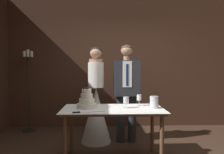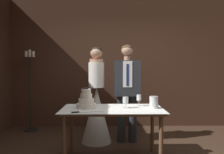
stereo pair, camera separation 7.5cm
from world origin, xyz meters
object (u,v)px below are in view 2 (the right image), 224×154
(cake_table, at_px, (112,114))
(candle_stand, at_px, (30,89))
(tiered_cake, at_px, (86,101))
(hurricane_candle, at_px, (154,103))
(wine_glass_middle, at_px, (126,101))
(groom, at_px, (127,87))
(cake_knife, at_px, (82,112))
(wine_glass_near, at_px, (139,98))
(bride, at_px, (97,107))

(cake_table, xyz_separation_m, candle_stand, (-1.72, 1.50, 0.21))
(cake_table, height_order, tiered_cake, tiered_cake)
(hurricane_candle, bearing_deg, wine_glass_middle, 176.93)
(tiered_cake, bearing_deg, hurricane_candle, -2.20)
(cake_table, distance_m, groom, 0.87)
(cake_knife, height_order, candle_stand, candle_stand)
(cake_table, xyz_separation_m, tiered_cake, (-0.38, 0.04, 0.19))
(wine_glass_near, distance_m, bride, 0.93)
(cake_table, relative_size, groom, 0.84)
(wine_glass_near, xyz_separation_m, bride, (-0.69, 0.57, -0.25))
(wine_glass_middle, distance_m, groom, 0.76)
(wine_glass_middle, height_order, candle_stand, candle_stand)
(bride, xyz_separation_m, candle_stand, (-1.45, 0.73, 0.25))
(hurricane_candle, height_order, bride, bride)
(cake_knife, distance_m, wine_glass_middle, 0.69)
(hurricane_candle, distance_m, candle_stand, 2.76)
(cake_table, xyz_separation_m, bride, (-0.27, 0.76, -0.04))
(wine_glass_near, relative_size, candle_stand, 0.10)
(hurricane_candle, relative_size, candle_stand, 0.10)
(wine_glass_middle, distance_m, candle_stand, 2.41)
(hurricane_candle, xyz_separation_m, groom, (-0.33, 0.76, 0.15))
(wine_glass_middle, relative_size, groom, 0.09)
(hurricane_candle, relative_size, groom, 0.10)
(candle_stand, bearing_deg, tiered_cake, -47.42)
(cake_knife, bearing_deg, hurricane_candle, -0.11)
(tiered_cake, height_order, bride, bride)
(tiered_cake, xyz_separation_m, groom, (0.66, 0.73, 0.13))
(cake_knife, distance_m, groom, 1.28)
(wine_glass_middle, distance_m, hurricane_candle, 0.41)
(groom, height_order, candle_stand, groom)
(cake_table, xyz_separation_m, groom, (0.27, 0.76, 0.32))
(bride, bearing_deg, cake_knife, -97.22)
(wine_glass_near, distance_m, hurricane_candle, 0.27)
(wine_glass_near, distance_m, candle_stand, 2.50)
(cake_knife, relative_size, bride, 0.25)
(cake_table, xyz_separation_m, hurricane_candle, (0.60, 0.00, 0.17))
(hurricane_candle, bearing_deg, cake_table, -179.89)
(tiered_cake, distance_m, cake_knife, 0.35)
(groom, xyz_separation_m, candle_stand, (-2.00, 0.73, -0.11))
(tiered_cake, bearing_deg, candle_stand, 132.58)
(candle_stand, bearing_deg, bride, -26.79)
(tiered_cake, xyz_separation_m, bride, (0.11, 0.73, -0.23))
(cake_table, relative_size, wine_glass_near, 8.39)
(wine_glass_middle, bearing_deg, tiered_cake, 178.43)
(candle_stand, bearing_deg, wine_glass_middle, -37.57)
(hurricane_candle, bearing_deg, groom, 113.29)
(tiered_cake, bearing_deg, groom, 47.84)
(cake_knife, bearing_deg, wine_glass_near, 14.29)
(cake_table, relative_size, bride, 0.85)
(cake_knife, xyz_separation_m, groom, (0.68, 1.06, 0.22))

